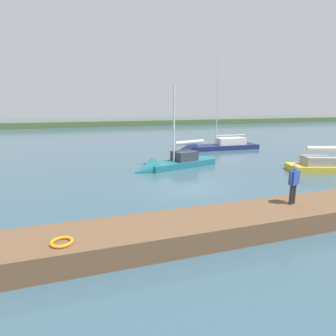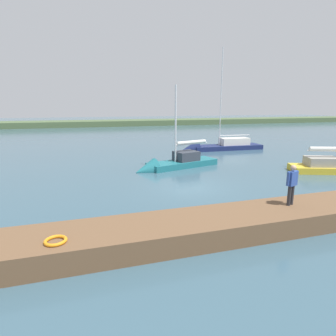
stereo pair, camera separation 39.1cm
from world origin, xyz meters
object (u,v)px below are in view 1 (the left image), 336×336
Objects in this scene: life_ring_buoy at (62,242)px; sailboat_behind_pier at (213,148)px; sailboat_far_right at (171,166)px; person_on_dock at (294,181)px.

sailboat_behind_pier is at bearing -127.89° from life_ring_buoy.
sailboat_behind_pier reaches higher than life_ring_buoy.
sailboat_behind_pier is 9.98m from sailboat_far_right.
life_ring_buoy is 0.09× the size of sailboat_far_right.
sailboat_far_right is 11.11m from person_on_dock.
sailboat_far_right is at bearing -10.73° from person_on_dock.
life_ring_buoy is 23.41m from sailboat_behind_pier.
sailboat_far_right reaches higher than person_on_dock.
person_on_dock is (-8.71, -0.60, 0.89)m from life_ring_buoy.
sailboat_behind_pier reaches higher than sailboat_far_right.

